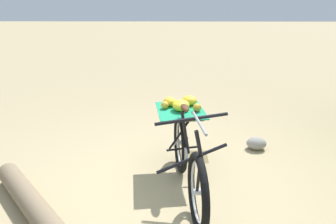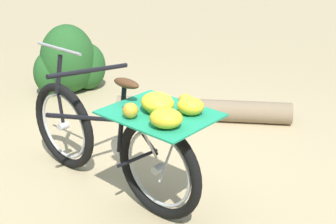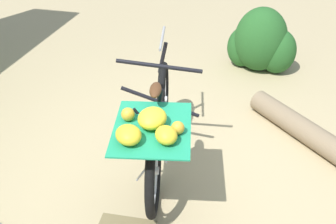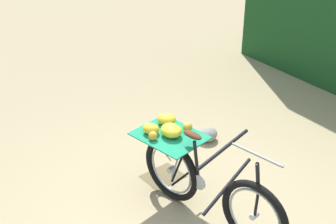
{
  "view_description": "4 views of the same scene",
  "coord_description": "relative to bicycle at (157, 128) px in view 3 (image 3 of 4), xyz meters",
  "views": [
    {
      "loc": [
        -0.11,
        -3.14,
        1.99
      ],
      "look_at": [
        -0.16,
        0.4,
        0.74
      ],
      "focal_mm": 33.74,
      "sensor_mm": 36.0,
      "label": 1
    },
    {
      "loc": [
        1.65,
        2.34,
        1.87
      ],
      "look_at": [
        -0.01,
        0.45,
        0.82
      ],
      "focal_mm": 47.42,
      "sensor_mm": 36.0,
      "label": 2
    },
    {
      "loc": [
        -0.55,
        2.58,
        2.39
      ],
      "look_at": [
        -0.12,
        0.32,
        0.89
      ],
      "focal_mm": 42.58,
      "sensor_mm": 36.0,
      "label": 3
    },
    {
      "loc": [
        -2.64,
        -2.84,
        3.34
      ],
      "look_at": [
        0.08,
        0.51,
        0.95
      ],
      "focal_mm": 51.45,
      "sensor_mm": 36.0,
      "label": 4
    }
  ],
  "objects": [
    {
      "name": "ground_plane",
      "position": [
        -0.04,
        0.05,
        -0.47
      ],
      "size": [
        60.0,
        60.0,
        0.0
      ],
      "primitive_type": "plane",
      "color": "tan"
    },
    {
      "name": "bicycle",
      "position": [
        0.0,
        0.0,
        0.0
      ],
      "size": [
        0.76,
        1.8,
        1.03
      ],
      "rotation": [
        0.0,
        0.0,
        -1.44
      ],
      "color": "black",
      "rests_on": "ground_plane"
    },
    {
      "name": "fallen_log",
      "position": [
        -1.47,
        -0.56,
        -0.36
      ],
      "size": [
        1.37,
        1.49,
        0.22
      ],
      "primitive_type": "cylinder",
      "rotation": [
        0.0,
        1.57,
        -0.84
      ],
      "color": "#7F6B51",
      "rests_on": "ground_plane"
    },
    {
      "name": "shrub_cluster",
      "position": [
        -0.87,
        -2.22,
        -0.11
      ],
      "size": [
        0.87,
        0.59,
        0.83
      ],
      "color": "#235623",
      "rests_on": "ground_plane"
    }
  ]
}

